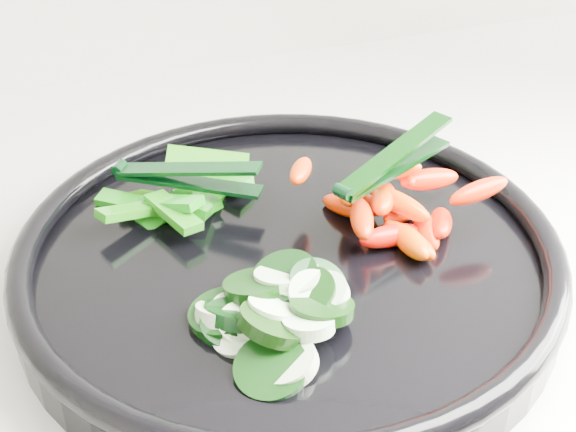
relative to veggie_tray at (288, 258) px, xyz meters
name	(u,v)px	position (x,y,z in m)	size (l,w,h in m)	color
veggie_tray	(288,258)	(0.00, 0.00, 0.00)	(0.41, 0.41, 0.04)	black
cucumber_pile	(266,313)	(-0.04, -0.06, 0.01)	(0.12, 0.12, 0.04)	black
carrot_pile	(394,207)	(0.08, 0.00, 0.02)	(0.15, 0.12, 0.05)	red
pepper_pile	(183,196)	(-0.05, 0.08, 0.01)	(0.13, 0.11, 0.04)	#136C0A
tong_carrot	(392,162)	(0.08, 0.01, 0.05)	(0.11, 0.06, 0.02)	black
tong_pepper	(184,175)	(-0.05, 0.08, 0.03)	(0.10, 0.08, 0.02)	black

